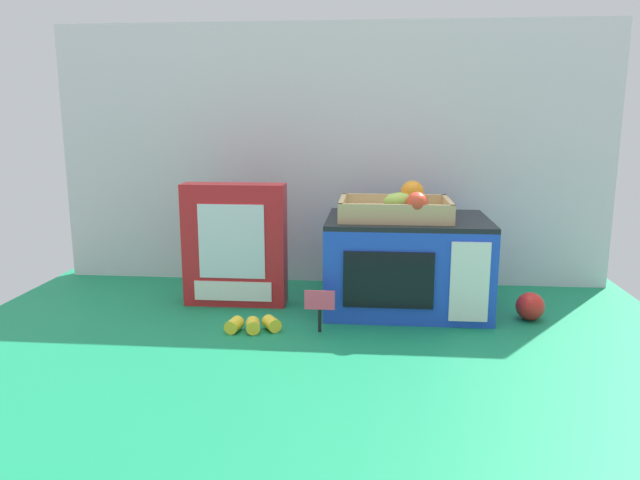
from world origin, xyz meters
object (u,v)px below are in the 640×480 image
object	(u,v)px
cookie_set_box	(235,245)
price_sign	(320,305)
toy_microwave	(406,263)
food_groups_crate	(398,208)
loose_toy_apple	(530,306)
loose_toy_banana	(253,325)

from	to	relation	value
cookie_set_box	price_sign	world-z (taller)	cookie_set_box
toy_microwave	price_sign	xyz separation A→B (m)	(-0.21, -0.20, -0.05)
toy_microwave	cookie_set_box	world-z (taller)	cookie_set_box
food_groups_crate	price_sign	distance (m)	0.33
toy_microwave	loose_toy_apple	size ratio (longest dim) A/B	5.91
loose_toy_banana	loose_toy_apple	xyz separation A→B (m)	(0.66, 0.14, 0.02)
toy_microwave	loose_toy_apple	world-z (taller)	toy_microwave
loose_toy_apple	toy_microwave	bearing A→B (deg)	166.56
loose_toy_banana	cookie_set_box	bearing A→B (deg)	112.81
toy_microwave	food_groups_crate	xyz separation A→B (m)	(-0.03, -0.01, 0.14)
food_groups_crate	cookie_set_box	distance (m)	0.44
food_groups_crate	loose_toy_banana	bearing A→B (deg)	-149.14
toy_microwave	loose_toy_banana	distance (m)	0.43
food_groups_crate	loose_toy_apple	bearing A→B (deg)	-10.17
loose_toy_apple	cookie_set_box	bearing A→B (deg)	175.08
food_groups_crate	loose_toy_apple	world-z (taller)	food_groups_crate
loose_toy_banana	loose_toy_apple	bearing A→B (deg)	12.17
food_groups_crate	loose_toy_banana	distance (m)	0.46
toy_microwave	price_sign	size ratio (longest dim) A/B	4.07
toy_microwave	loose_toy_banana	xyz separation A→B (m)	(-0.36, -0.21, -0.10)
food_groups_crate	loose_toy_banana	xyz separation A→B (m)	(-0.34, -0.20, -0.25)
price_sign	loose_toy_apple	world-z (taller)	price_sign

